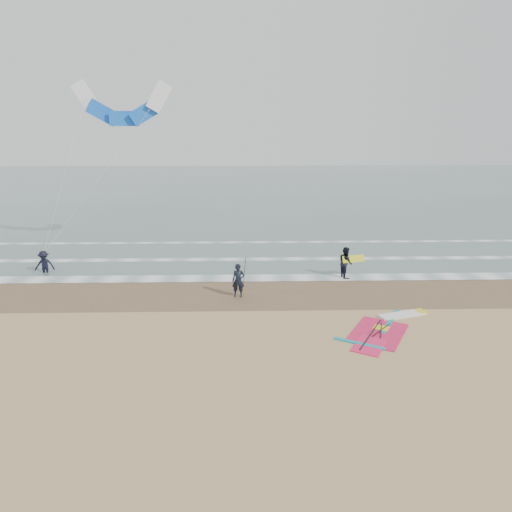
{
  "coord_description": "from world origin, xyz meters",
  "views": [
    {
      "loc": [
        -1.12,
        -15.94,
        8.07
      ],
      "look_at": [
        -0.6,
        5.0,
        2.2
      ],
      "focal_mm": 32.0,
      "sensor_mm": 36.0,
      "label": 1
    }
  ],
  "objects_px": {
    "person_wading": "(44,259)",
    "person_walking": "(346,262)",
    "person_standing": "(238,281)",
    "surf_kite": "(123,108)",
    "windsurf_rig": "(386,328)"
  },
  "relations": [
    {
      "from": "person_walking",
      "to": "surf_kite",
      "type": "xyz_separation_m",
      "value": [
        -13.2,
        6.04,
        8.44
      ]
    },
    {
      "from": "person_walking",
      "to": "person_wading",
      "type": "height_order",
      "value": "person_walking"
    },
    {
      "from": "windsurf_rig",
      "to": "person_standing",
      "type": "xyz_separation_m",
      "value": [
        -6.23,
        3.9,
        0.81
      ]
    },
    {
      "from": "person_wading",
      "to": "surf_kite",
      "type": "distance_m",
      "value": 10.53
    },
    {
      "from": "surf_kite",
      "to": "windsurf_rig",
      "type": "bearing_deg",
      "value": -43.57
    },
    {
      "from": "person_walking",
      "to": "windsurf_rig",
      "type": "bearing_deg",
      "value": 170.1
    },
    {
      "from": "windsurf_rig",
      "to": "person_walking",
      "type": "relative_size",
      "value": 2.68
    },
    {
      "from": "person_standing",
      "to": "surf_kite",
      "type": "bearing_deg",
      "value": 131.32
    },
    {
      "from": "windsurf_rig",
      "to": "surf_kite",
      "type": "height_order",
      "value": "surf_kite"
    },
    {
      "from": "person_wading",
      "to": "person_walking",
      "type": "bearing_deg",
      "value": -10.2
    },
    {
      "from": "person_standing",
      "to": "surf_kite",
      "type": "height_order",
      "value": "surf_kite"
    },
    {
      "from": "person_walking",
      "to": "person_wading",
      "type": "xyz_separation_m",
      "value": [
        -17.15,
        1.21,
        -0.04
      ]
    },
    {
      "from": "person_standing",
      "to": "person_wading",
      "type": "bearing_deg",
      "value": 162.13
    },
    {
      "from": "person_standing",
      "to": "person_walking",
      "type": "xyz_separation_m",
      "value": [
        5.94,
        2.88,
        0.04
      ]
    },
    {
      "from": "person_standing",
      "to": "person_walking",
      "type": "distance_m",
      "value": 6.6
    }
  ]
}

